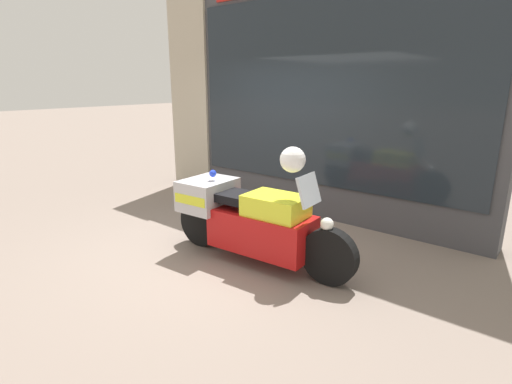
{
  "coord_description": "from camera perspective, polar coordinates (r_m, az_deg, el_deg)",
  "views": [
    {
      "loc": [
        3.48,
        -3.51,
        2.08
      ],
      "look_at": [
        0.29,
        0.43,
        0.69
      ],
      "focal_mm": 28.0,
      "sensor_mm": 36.0,
      "label": 1
    }
  ],
  "objects": [
    {
      "name": "shop_building",
      "position": [
        6.75,
        3.8,
        13.77
      ],
      "size": [
        5.88,
        0.55,
        3.77
      ],
      "color": "#424247",
      "rests_on": "ground"
    },
    {
      "name": "window_display",
      "position": [
        6.53,
        9.72,
        0.74
      ],
      "size": [
        4.46,
        0.3,
        1.86
      ],
      "color": "slate",
      "rests_on": "ground"
    },
    {
      "name": "ground_plane",
      "position": [
        5.36,
        -5.31,
        -7.52
      ],
      "size": [
        60.0,
        60.0,
        0.0
      ],
      "primitive_type": "plane",
      "color": "gray"
    },
    {
      "name": "paramedic_motorcycle",
      "position": [
        4.75,
        -1.1,
        -3.75
      ],
      "size": [
        2.45,
        0.71,
        1.16
      ],
      "rotation": [
        0.0,
        0.0,
        0.06
      ],
      "color": "black",
      "rests_on": "ground"
    },
    {
      "name": "white_helmet",
      "position": [
        4.24,
        5.27,
        4.62
      ],
      "size": [
        0.28,
        0.28,
        0.28
      ],
      "primitive_type": "sphere",
      "color": "white",
      "rests_on": "paramedic_motorcycle"
    }
  ]
}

